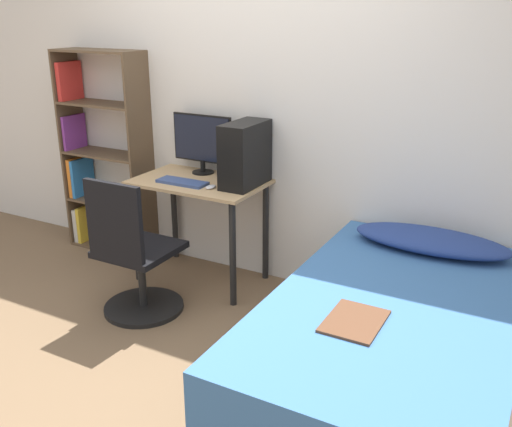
{
  "coord_description": "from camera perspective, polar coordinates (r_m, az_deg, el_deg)",
  "views": [
    {
      "loc": [
        1.84,
        -1.96,
        1.85
      ],
      "look_at": [
        0.37,
        0.74,
        0.75
      ],
      "focal_mm": 40.0,
      "sensor_mm": 36.0,
      "label": 1
    }
  ],
  "objects": [
    {
      "name": "pc_tower",
      "position": [
        3.77,
        -1.08,
        5.94
      ],
      "size": [
        0.19,
        0.4,
        0.42
      ],
      "color": "black",
      "rests_on": "desk"
    },
    {
      "name": "keyboard",
      "position": [
        3.89,
        -7.38,
        3.13
      ],
      "size": [
        0.36,
        0.13,
        0.02
      ],
      "color": "#33477A",
      "rests_on": "desk"
    },
    {
      "name": "pillow",
      "position": [
        3.43,
        17.09,
        -2.6
      ],
      "size": [
        0.88,
        0.36,
        0.11
      ],
      "color": "navy",
      "rests_on": "bed"
    },
    {
      "name": "bookshelf",
      "position": [
        4.7,
        -15.48,
        5.26
      ],
      "size": [
        0.72,
        0.28,
        1.58
      ],
      "color": "brown",
      "rests_on": "ground_plane"
    },
    {
      "name": "bed",
      "position": [
        2.96,
        13.42,
        -13.24
      ],
      "size": [
        1.16,
        1.93,
        0.55
      ],
      "color": "#4C3D2D",
      "rests_on": "ground_plane"
    },
    {
      "name": "wall_back",
      "position": [
        3.93,
        0.33,
        10.92
      ],
      "size": [
        8.0,
        0.05,
        2.5
      ],
      "color": "silver",
      "rests_on": "ground_plane"
    },
    {
      "name": "office_chair",
      "position": [
        3.67,
        -12.04,
        -4.9
      ],
      "size": [
        0.52,
        0.52,
        0.92
      ],
      "color": "black",
      "rests_on": "ground_plane"
    },
    {
      "name": "ground_plane",
      "position": [
        3.26,
        -12.45,
        -15.4
      ],
      "size": [
        14.0,
        14.0,
        0.0
      ],
      "primitive_type": "plane",
      "color": "brown"
    },
    {
      "name": "magazine",
      "position": [
        2.6,
        9.83,
        -10.55
      ],
      "size": [
        0.24,
        0.32,
        0.01
      ],
      "color": "#56331E",
      "rests_on": "bed"
    },
    {
      "name": "mouse",
      "position": [
        3.76,
        -4.55,
        2.67
      ],
      "size": [
        0.06,
        0.09,
        0.02
      ],
      "color": "silver",
      "rests_on": "desk"
    },
    {
      "name": "monitor",
      "position": [
        4.08,
        -5.41,
        7.22
      ],
      "size": [
        0.47,
        0.16,
        0.42
      ],
      "color": "black",
      "rests_on": "desk"
    },
    {
      "name": "desk",
      "position": [
        3.98,
        -5.65,
        1.42
      ],
      "size": [
        0.9,
        0.56,
        0.74
      ],
      "color": "tan",
      "rests_on": "ground_plane"
    }
  ]
}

